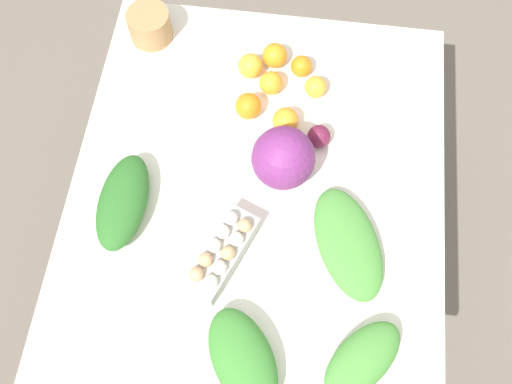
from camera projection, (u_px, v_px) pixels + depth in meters
ground_plane at (256, 269)px, 2.38m from camera, size 8.00×8.00×0.00m
dining_table at (256, 207)px, 1.75m from camera, size 1.34×1.09×0.78m
cabbage_purple at (283, 158)px, 1.61m from camera, size 0.18×0.18×0.18m
egg_carton at (222, 253)px, 1.55m from camera, size 0.28×0.19×0.09m
paper_bag at (150, 25)px, 1.85m from camera, size 0.14×0.14×0.10m
greens_bunch_kale at (243, 359)px, 1.43m from camera, size 0.31×0.27×0.09m
greens_bunch_chard at (363, 359)px, 1.44m from camera, size 0.27×0.26×0.08m
greens_bunch_beet_tops at (123, 202)px, 1.61m from camera, size 0.30×0.14×0.09m
greens_bunch_scallion at (348, 243)px, 1.57m from camera, size 0.37×0.28×0.06m
beet_root at (319, 136)px, 1.70m from camera, size 0.07×0.07×0.07m
orange_0 at (271, 83)px, 1.77m from camera, size 0.07×0.07×0.07m
orange_1 at (248, 106)px, 1.74m from camera, size 0.08×0.08×0.08m
orange_2 at (315, 87)px, 1.77m from camera, size 0.07×0.07×0.07m
orange_3 at (286, 121)px, 1.72m from camera, size 0.08×0.08×0.08m
orange_4 at (250, 66)px, 1.80m from camera, size 0.08×0.08×0.08m
orange_5 at (276, 55)px, 1.81m from camera, size 0.08×0.08×0.08m
orange_6 at (301, 66)px, 1.80m from camera, size 0.07×0.07×0.07m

